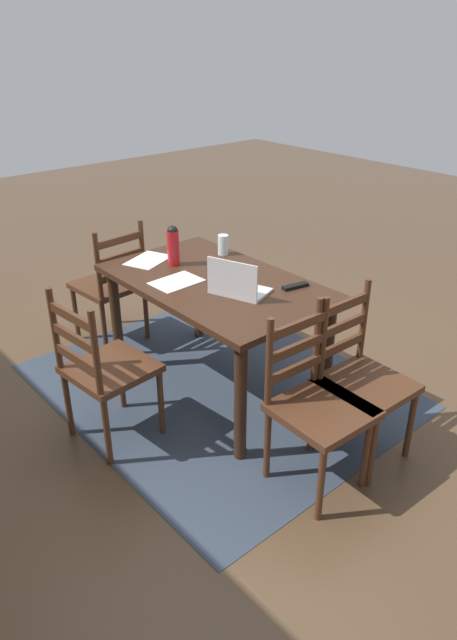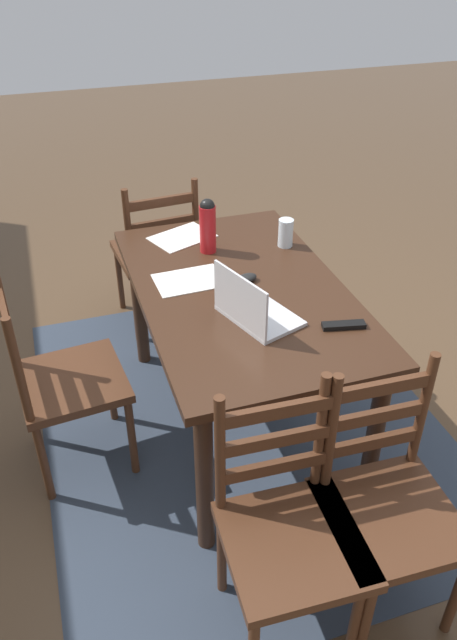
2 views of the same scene
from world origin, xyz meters
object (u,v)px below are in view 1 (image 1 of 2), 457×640
chair_left_near (360,380)px  chair_far_head (105,370)px  drinking_glass (223,245)px  tv_remote (295,286)px  laptop (237,285)px  water_bottle (173,245)px  chair_left_far (317,405)px  chair_right_far (111,285)px  dining_table (215,296)px  computer_mouse (215,274)px

chair_left_near → chair_far_head: bearing=44.5°
drinking_glass → chair_far_head: bearing=105.4°
tv_remote → laptop: bearing=-103.2°
water_bottle → chair_far_head: bearing=116.0°
chair_left_far → water_bottle: 1.45m
chair_far_head → chair_right_far: (1.01, -0.64, 0.00)m
chair_left_far → drinking_glass: bearing=-21.0°
chair_right_far → drinking_glass: bearing=-144.1°
laptop → chair_far_head: bearing=72.1°
chair_right_far → dining_table: bearing=-170.3°
chair_left_near → water_bottle: bearing=8.9°
chair_far_head → chair_right_far: bearing=-32.3°
laptop → chair_right_far: bearing=5.9°
chair_left_near → computer_mouse: size_ratio=9.50×
chair_right_far → chair_far_head: bearing=147.7°
chair_left_far → chair_right_far: same height
chair_left_near → drinking_glass: bearing=-6.8°
dining_table → water_bottle: (0.37, 0.04, 0.25)m
dining_table → computer_mouse: 0.14m
chair_left_near → computer_mouse: bearing=7.4°
drinking_glass → computer_mouse: 0.40m
chair_left_near → chair_right_far: size_ratio=1.00×
dining_table → chair_left_near: 1.04m
chair_left_far → chair_right_far: 2.01m
chair_far_head → computer_mouse: bearing=-86.7°
chair_left_far → tv_remote: chair_left_far is taller
dining_table → chair_far_head: size_ratio=1.50×
chair_far_head → water_bottle: water_bottle is taller
dining_table → computer_mouse: computer_mouse is taller
chair_left_far → chair_left_near: bearing=-90.0°
chair_right_far → water_bottle: 0.79m
chair_left_far → drinking_glass: (1.31, -0.50, 0.38)m
laptop → computer_mouse: bearing=-15.5°
chair_left_far → chair_right_far: size_ratio=1.00×
chair_left_far → computer_mouse: 1.12m
chair_left_far → laptop: 0.85m
water_bottle → computer_mouse: bearing=-166.3°
chair_far_head → chair_left_far: (-1.00, -0.63, 0.00)m
drinking_glass → tv_remote: bearing=176.4°
chair_left_near → laptop: 0.87m
drinking_glass → laptop: bearing=146.4°
water_bottle → tv_remote: 0.85m
chair_left_far → computer_mouse: (1.05, -0.21, 0.33)m
chair_left_far → drinking_glass: chair_left_far is taller
laptop → tv_remote: 0.37m
chair_far_head → computer_mouse: chair_far_head is taller
chair_left_near → laptop: bearing=16.1°
chair_right_far → laptop: size_ratio=2.54×
laptop → tv_remote: size_ratio=2.20×
chair_far_head → water_bottle: (0.38, -0.77, 0.45)m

